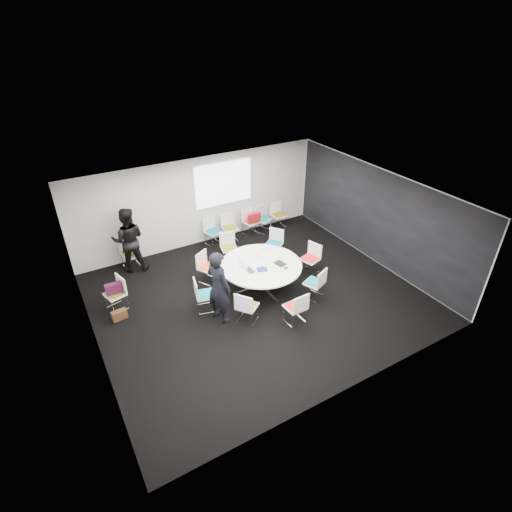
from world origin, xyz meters
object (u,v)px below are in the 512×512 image
chair_ring_b (274,249)px  chair_spare_left (117,299)px  chair_back_d (263,224)px  chair_ring_d (208,273)px  chair_ring_e (205,300)px  cup (258,255)px  chair_ring_g (295,313)px  person_back (129,240)px  chair_ring_a (310,264)px  chair_ring_h (314,288)px  chair_back_c (251,226)px  chair_ring_f (247,312)px  laptop (251,269)px  chair_person_back (131,258)px  chair_ring_c (229,253)px  chair_back_a (213,236)px  chair_back_e (278,219)px  chair_back_b (230,233)px  conference_table (261,270)px  brown_bag (120,315)px  maroon_bag (114,288)px  person_main (219,287)px

chair_ring_b → chair_spare_left: same height
chair_ring_b → chair_back_d: size_ratio=1.00×
chair_ring_d → chair_ring_e: same height
chair_ring_d → cup: (1.26, -0.59, 0.50)m
chair_ring_d → chair_ring_g: (1.10, -2.63, 0.00)m
chair_ring_g → person_back: (-2.74, 4.30, 0.68)m
chair_ring_e → chair_ring_d: bearing=165.5°
chair_ring_a → chair_ring_h: bearing=131.9°
chair_ring_e → chair_back_c: size_ratio=1.00×
chair_ring_f → chair_back_c: 4.48m
chair_back_c → laptop: chair_back_c is taller
chair_back_c → chair_person_back: size_ratio=1.00×
chair_ring_c → chair_back_d: bearing=-136.1°
chair_ring_c → chair_back_d: size_ratio=1.00×
chair_ring_f → chair_spare_left: same height
chair_back_a → chair_spare_left: same height
cup → person_back: bearing=142.1°
chair_ring_a → chair_ring_g: same height
chair_ring_a → chair_ring_h: size_ratio=1.00×
chair_ring_e → chair_back_e: 5.00m
chair_ring_e → chair_ring_g: bearing=61.2°
chair_back_e → chair_ring_h: bearing=69.6°
chair_ring_a → chair_person_back: same height
chair_back_b → chair_back_e: bearing=-172.6°
chair_ring_g → chair_back_e: bearing=59.6°
chair_back_a → chair_ring_h: bearing=92.0°
conference_table → chair_ring_f: chair_ring_f is taller
chair_spare_left → brown_bag: chair_spare_left is taller
chair_back_a → maroon_bag: bearing=13.6°
chair_ring_h → cup: 1.77m
chair_back_e → person_main: bearing=40.6°
chair_back_a → chair_back_e: size_ratio=1.00×
person_main → person_back: person_back is taller
person_main → brown_bag: person_main is taller
chair_back_e → maroon_bag: size_ratio=2.20×
chair_ring_d → chair_back_d: same height
chair_ring_d → chair_ring_e: bearing=32.1°
chair_ring_e → chair_ring_f: bearing=50.5°
laptop → brown_bag: bearing=77.4°
chair_back_a → chair_back_e: (2.47, -0.02, 0.00)m
laptop → maroon_bag: maroon_bag is taller
conference_table → chair_ring_f: (-1.01, -1.05, -0.26)m
chair_ring_h → maroon_bag: size_ratio=2.20×
chair_ring_g → chair_ring_h: bearing=27.3°
brown_bag → person_back: bearing=66.4°
chair_ring_d → chair_back_e: (3.48, 1.82, 0.00)m
chair_back_e → maroon_bag: chair_back_e is taller
chair_ring_b → chair_ring_h: bearing=140.2°
chair_ring_e → chair_back_d: bearing=143.5°
chair_ring_d → laptop: (0.77, -1.07, 0.47)m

